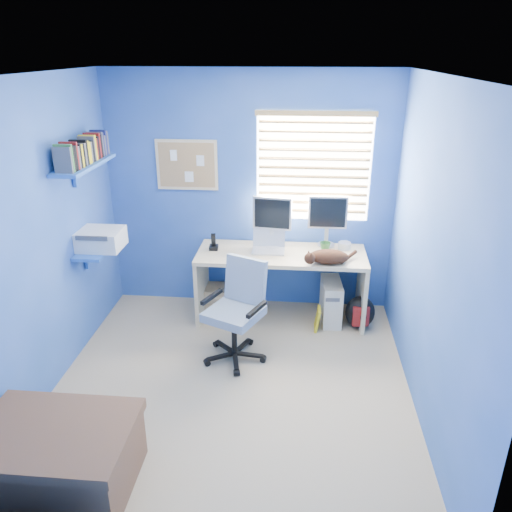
# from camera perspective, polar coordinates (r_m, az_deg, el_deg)

# --- Properties ---
(floor) EXTENTS (3.00, 3.20, 0.00)m
(floor) POSITION_cam_1_polar(r_m,az_deg,el_deg) (4.38, -2.81, -14.83)
(floor) COLOR tan
(floor) RESTS_ON ground
(ceiling) EXTENTS (3.00, 3.20, 0.00)m
(ceiling) POSITION_cam_1_polar(r_m,az_deg,el_deg) (3.48, -3.64, 19.91)
(ceiling) COLOR white
(ceiling) RESTS_ON wall_back
(wall_back) EXTENTS (3.00, 0.01, 2.50)m
(wall_back) POSITION_cam_1_polar(r_m,az_deg,el_deg) (5.26, -0.71, 7.07)
(wall_back) COLOR #2550A1
(wall_back) RESTS_ON ground
(wall_front) EXTENTS (3.00, 0.01, 2.50)m
(wall_front) POSITION_cam_1_polar(r_m,az_deg,el_deg) (2.38, -8.76, -14.22)
(wall_front) COLOR #2550A1
(wall_front) RESTS_ON ground
(wall_left) EXTENTS (0.01, 3.20, 2.50)m
(wall_left) POSITION_cam_1_polar(r_m,az_deg,el_deg) (4.23, -23.73, 1.13)
(wall_left) COLOR #2550A1
(wall_left) RESTS_ON ground
(wall_right) EXTENTS (0.01, 3.20, 2.50)m
(wall_right) POSITION_cam_1_polar(r_m,az_deg,el_deg) (3.84, 19.55, -0.30)
(wall_right) COLOR #2550A1
(wall_right) RESTS_ON ground
(desk) EXTENTS (1.72, 0.65, 0.74)m
(desk) POSITION_cam_1_polar(r_m,az_deg,el_deg) (5.23, 2.85, -3.39)
(desk) COLOR #D3B27F
(desk) RESTS_ON floor
(laptop) EXTENTS (0.33, 0.27, 0.22)m
(laptop) POSITION_cam_1_polar(r_m,az_deg,el_deg) (5.07, 1.43, 1.70)
(laptop) COLOR silver
(laptop) RESTS_ON desk
(monitor_left) EXTENTS (0.41, 0.17, 0.54)m
(monitor_left) POSITION_cam_1_polar(r_m,az_deg,el_deg) (5.14, 1.85, 3.88)
(monitor_left) COLOR silver
(monitor_left) RESTS_ON desk
(monitor_right) EXTENTS (0.40, 0.13, 0.54)m
(monitor_right) POSITION_cam_1_polar(r_m,az_deg,el_deg) (5.22, 8.14, 3.95)
(monitor_right) COLOR silver
(monitor_right) RESTS_ON desk
(phone) EXTENTS (0.10, 0.12, 0.17)m
(phone) POSITION_cam_1_polar(r_m,az_deg,el_deg) (5.15, -4.88, 1.66)
(phone) COLOR black
(phone) RESTS_ON desk
(mug) EXTENTS (0.10, 0.09, 0.10)m
(mug) POSITION_cam_1_polar(r_m,az_deg,el_deg) (5.13, 7.91, 1.02)
(mug) COLOR #2E682D
(mug) RESTS_ON desk
(cd_spindle) EXTENTS (0.13, 0.13, 0.07)m
(cd_spindle) POSITION_cam_1_polar(r_m,az_deg,el_deg) (5.24, 10.08, 1.18)
(cd_spindle) COLOR silver
(cd_spindle) RESTS_ON desk
(cat) EXTENTS (0.43, 0.34, 0.14)m
(cat) POSITION_cam_1_polar(r_m,az_deg,el_deg) (4.85, 8.33, -0.08)
(cat) COLOR black
(cat) RESTS_ON desk
(tower_pc) EXTENTS (0.22, 0.45, 0.45)m
(tower_pc) POSITION_cam_1_polar(r_m,az_deg,el_deg) (5.28, 8.55, -5.12)
(tower_pc) COLOR beige
(tower_pc) RESTS_ON floor
(drawer_boxes) EXTENTS (0.35, 0.28, 0.27)m
(drawer_boxes) POSITION_cam_1_polar(r_m,az_deg,el_deg) (5.50, -4.03, -4.78)
(drawer_boxes) COLOR tan
(drawer_boxes) RESTS_ON floor
(yellow_book) EXTENTS (0.03, 0.17, 0.24)m
(yellow_book) POSITION_cam_1_polar(r_m,az_deg,el_deg) (5.15, 7.03, -7.15)
(yellow_book) COLOR yellow
(yellow_book) RESTS_ON floor
(backpack) EXTENTS (0.33, 0.26, 0.35)m
(backpack) POSITION_cam_1_polar(r_m,az_deg,el_deg) (5.22, 11.79, -6.30)
(backpack) COLOR black
(backpack) RESTS_ON floor
(bed_corner) EXTENTS (0.95, 0.68, 0.46)m
(bed_corner) POSITION_cam_1_polar(r_m,az_deg,el_deg) (3.69, -21.75, -20.66)
(bed_corner) COLOR brown
(bed_corner) RESTS_ON floor
(office_chair) EXTENTS (0.72, 0.72, 0.93)m
(office_chair) POSITION_cam_1_polar(r_m,az_deg,el_deg) (4.59, -2.20, -7.69)
(office_chair) COLOR black
(office_chair) RESTS_ON floor
(window_blinds) EXTENTS (1.15, 0.05, 1.10)m
(window_blinds) POSITION_cam_1_polar(r_m,az_deg,el_deg) (5.13, 6.59, 9.99)
(window_blinds) COLOR white
(window_blinds) RESTS_ON ground
(corkboard) EXTENTS (0.64, 0.02, 0.52)m
(corkboard) POSITION_cam_1_polar(r_m,az_deg,el_deg) (5.27, -7.91, 10.26)
(corkboard) COLOR #D3B27F
(corkboard) RESTS_ON ground
(wall_shelves) EXTENTS (0.42, 0.90, 1.05)m
(wall_shelves) POSITION_cam_1_polar(r_m,az_deg,el_deg) (4.75, -18.39, 6.49)
(wall_shelves) COLOR blue
(wall_shelves) RESTS_ON ground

